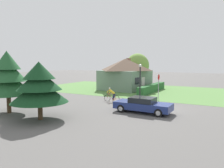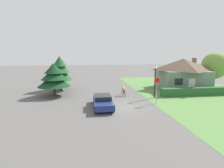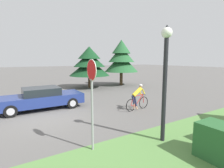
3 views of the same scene
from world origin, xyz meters
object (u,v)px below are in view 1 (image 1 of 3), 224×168
at_px(cyclist, 112,95).
at_px(street_lamp, 140,75).
at_px(conifer_tall_far, 8,76).
at_px(cottage_house, 125,74).
at_px(sedan_left_lane, 143,105).
at_px(deciduous_tree_right, 137,66).
at_px(conifer_tall_near, 39,85).
at_px(stop_sign, 159,82).

distance_m(cyclist, street_lamp, 4.38).
bearing_deg(conifer_tall_far, cottage_house, -5.04).
distance_m(sedan_left_lane, deciduous_tree_right, 20.67).
bearing_deg(conifer_tall_far, sedan_left_lane, -60.05).
distance_m(cottage_house, deciduous_tree_right, 5.75).
height_order(sedan_left_lane, cyclist, cyclist).
bearing_deg(conifer_tall_near, deciduous_tree_right, 5.94).
bearing_deg(conifer_tall_far, stop_sign, -38.44).
bearing_deg(cottage_house, sedan_left_lane, -143.25).
distance_m(cottage_house, cyclist, 10.62).
xyz_separation_m(stop_sign, conifer_tall_far, (-11.41, 9.05, 1.03)).
relative_size(cottage_house, conifer_tall_far, 1.52).
relative_size(cyclist, street_lamp, 0.44).
relative_size(cottage_house, sedan_left_lane, 1.63).
relative_size(cyclist, conifer_tall_far, 0.35).
relative_size(cottage_house, street_lamp, 1.91).
height_order(stop_sign, street_lamp, street_lamp).
distance_m(sedan_left_lane, conifer_tall_near, 8.32).
xyz_separation_m(cottage_house, cyclist, (-9.97, -3.23, -1.71)).
bearing_deg(conifer_tall_near, conifer_tall_far, 86.96).
relative_size(stop_sign, conifer_tall_far, 0.57).
xyz_separation_m(stop_sign, conifer_tall_near, (-11.61, 5.22, 0.51)).
distance_m(cottage_house, stop_sign, 10.34).
xyz_separation_m(sedan_left_lane, deciduous_tree_right, (18.72, 8.28, 2.90)).
bearing_deg(cottage_house, stop_sign, -128.60).
height_order(cyclist, conifer_tall_near, conifer_tall_near).
xyz_separation_m(sedan_left_lane, street_lamp, (6.63, 2.93, 2.00)).
distance_m(sedan_left_lane, cyclist, 5.64).
height_order(conifer_tall_near, conifer_tall_far, conifer_tall_far).
distance_m(cottage_house, conifer_tall_near, 18.93).
xyz_separation_m(cyclist, conifer_tall_far, (-8.63, 4.87, 2.33)).
height_order(conifer_tall_far, deciduous_tree_right, deciduous_tree_right).
bearing_deg(street_lamp, sedan_left_lane, -156.20).
bearing_deg(cottage_house, conifer_tall_near, -167.81).
bearing_deg(deciduous_tree_right, street_lamp, -156.10).
distance_m(conifer_tall_far, deciduous_tree_right, 24.27).
relative_size(street_lamp, conifer_tall_near, 0.96).
bearing_deg(street_lamp, conifer_tall_near, 167.17).
relative_size(street_lamp, conifer_tall_far, 0.79).
relative_size(sedan_left_lane, street_lamp, 1.17).
relative_size(stop_sign, deciduous_tree_right, 0.51).
bearing_deg(conifer_tall_near, stop_sign, -24.23).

